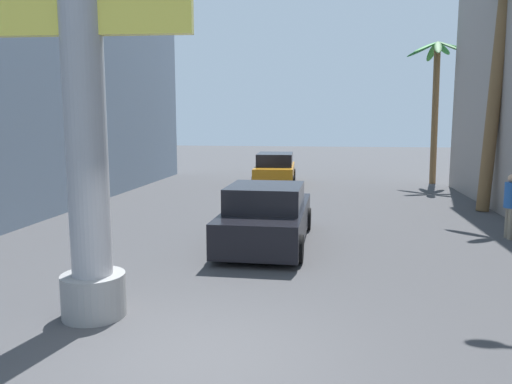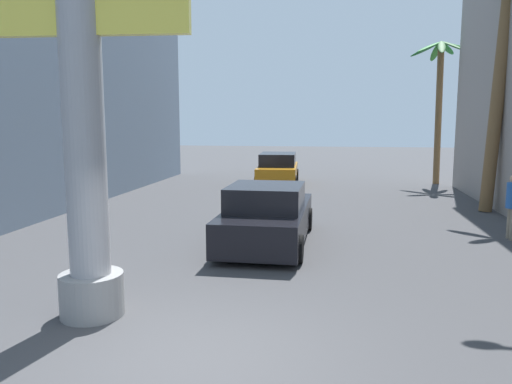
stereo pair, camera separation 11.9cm
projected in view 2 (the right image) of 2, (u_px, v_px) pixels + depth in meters
The scene contains 6 objects.
ground_plane at pixel (279, 217), 16.36m from camera, with size 92.01×92.01×0.00m, color #424244.
neon_sign_pole at pixel (79, 11), 7.47m from camera, with size 3.38×1.02×9.58m.
car_lead at pixel (267, 217), 12.80m from camera, with size 2.12×4.97×1.56m.
car_far at pixel (278, 170), 24.74m from camera, with size 2.18×4.77×1.56m.
palm_tree_far_right at pixel (440, 87), 24.45m from camera, with size 3.02×3.11×7.01m.
palm_tree_mid_right at pixel (498, 74), 16.94m from camera, with size 2.65×2.68×8.35m.
Camera 2 is at (1.78, -5.99, 3.15)m, focal length 35.00 mm.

